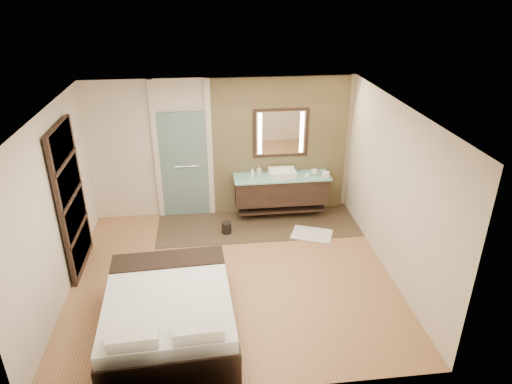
{
  "coord_description": "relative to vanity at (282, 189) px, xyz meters",
  "views": [
    {
      "loc": [
        -0.33,
        -5.99,
        4.34
      ],
      "look_at": [
        0.45,
        0.6,
        1.18
      ],
      "focal_mm": 32.0,
      "sensor_mm": 36.0,
      "label": 1
    }
  ],
  "objects": [
    {
      "name": "stone_wall",
      "position": [
        0.0,
        0.29,
        0.77
      ],
      "size": [
        2.6,
        0.08,
        2.7
      ],
      "primitive_type": "cube",
      "color": "tan",
      "rests_on": "floor"
    },
    {
      "name": "tissue_box",
      "position": [
        0.82,
        -0.16,
        0.33
      ],
      "size": [
        0.14,
        0.14,
        0.1
      ],
      "primitive_type": "cube",
      "rotation": [
        0.0,
        0.0,
        -0.19
      ],
      "color": "white",
      "rests_on": "vanity"
    },
    {
      "name": "soap_bottle_a",
      "position": [
        -0.57,
        -0.03,
        0.38
      ],
      "size": [
        0.09,
        0.09,
        0.2
      ],
      "primitive_type": "imported",
      "rotation": [
        0.0,
        0.0,
        0.13
      ],
      "color": "white",
      "rests_on": "vanity"
    },
    {
      "name": "frosted_door",
      "position": [
        -1.85,
        0.28,
        0.56
      ],
      "size": [
        1.1,
        0.12,
        2.7
      ],
      "color": "#9EC8C4",
      "rests_on": "floor"
    },
    {
      "name": "shoji_partition",
      "position": [
        -3.53,
        -1.32,
        0.63
      ],
      "size": [
        0.06,
        1.2,
        2.4
      ],
      "color": "black",
      "rests_on": "floor"
    },
    {
      "name": "bed",
      "position": [
        -2.01,
        -3.08,
        -0.25
      ],
      "size": [
        1.74,
        2.13,
        0.79
      ],
      "rotation": [
        0.0,
        0.0,
        0.05
      ],
      "color": "black",
      "rests_on": "floor"
    },
    {
      "name": "vanity",
      "position": [
        0.0,
        0.0,
        0.0
      ],
      "size": [
        1.85,
        0.55,
        0.88
      ],
      "color": "black",
      "rests_on": "stone_wall"
    },
    {
      "name": "tile_strip",
      "position": [
        -0.5,
        -0.32,
        -0.57
      ],
      "size": [
        3.8,
        1.3,
        0.01
      ],
      "primitive_type": "cube",
      "color": "#3D2F21",
      "rests_on": "floor"
    },
    {
      "name": "soap_bottle_b",
      "position": [
        -0.43,
        0.11,
        0.37
      ],
      "size": [
        0.09,
        0.09,
        0.17
      ],
      "primitive_type": "imported",
      "rotation": [
        0.0,
        0.0,
        0.1
      ],
      "color": "#B2B2B2",
      "rests_on": "vanity"
    },
    {
      "name": "bath_mat",
      "position": [
        0.44,
        -0.82,
        -0.56
      ],
      "size": [
        0.86,
        0.73,
        0.02
      ],
      "primitive_type": "cube",
      "rotation": [
        0.0,
        0.0,
        -0.39
      ],
      "color": "silver",
      "rests_on": "floor"
    },
    {
      "name": "mirror_unit",
      "position": [
        0.0,
        0.24,
        1.07
      ],
      "size": [
        1.06,
        0.04,
        0.96
      ],
      "color": "black",
      "rests_on": "stone_wall"
    },
    {
      "name": "waste_bin",
      "position": [
        -1.12,
        -0.56,
        -0.47
      ],
      "size": [
        0.2,
        0.2,
        0.22
      ],
      "primitive_type": "cylinder",
      "rotation": [
        0.0,
        0.0,
        -0.13
      ],
      "color": "black",
      "rests_on": "floor"
    },
    {
      "name": "soap_bottle_c",
      "position": [
        0.46,
        -0.16,
        0.35
      ],
      "size": [
        0.13,
        0.13,
        0.13
      ],
      "primitive_type": "imported",
      "rotation": [
        0.0,
        0.0,
        0.27
      ],
      "color": "#C2F4EA",
      "rests_on": "vanity"
    },
    {
      "name": "cup",
      "position": [
        0.64,
        0.0,
        0.33
      ],
      "size": [
        0.17,
        0.17,
        0.1
      ],
      "primitive_type": "imported",
      "rotation": [
        0.0,
        0.0,
        -0.41
      ],
      "color": "white",
      "rests_on": "vanity"
    },
    {
      "name": "floor",
      "position": [
        -1.1,
        -1.92,
        -0.58
      ],
      "size": [
        5.0,
        5.0,
        0.0
      ],
      "primitive_type": "plane",
      "color": "olive",
      "rests_on": "ground"
    }
  ]
}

